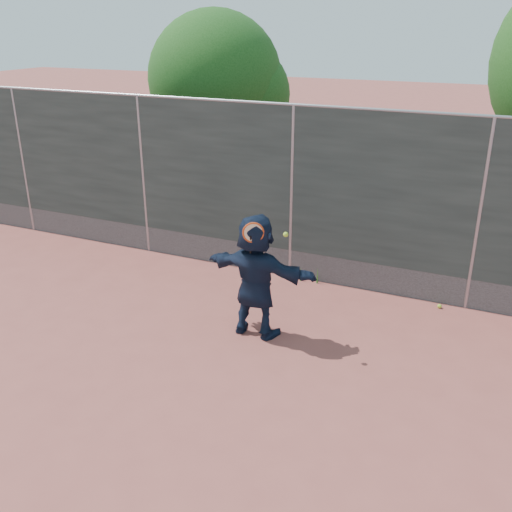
% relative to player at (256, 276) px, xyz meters
% --- Properties ---
extents(ground, '(80.00, 80.00, 0.00)m').
position_rel_player_xyz_m(ground, '(-0.27, -1.41, -0.91)').
color(ground, '#9E4C42').
rests_on(ground, ground).
extents(player, '(1.72, 0.64, 1.83)m').
position_rel_player_xyz_m(player, '(0.00, 0.00, 0.00)').
color(player, '#131E34').
rests_on(player, ground).
extents(ball_ground, '(0.07, 0.07, 0.07)m').
position_rel_player_xyz_m(ball_ground, '(2.36, 1.89, -0.88)').
color(ball_ground, '#A5D12E').
rests_on(ball_ground, ground).
extents(fence, '(20.00, 0.06, 3.03)m').
position_rel_player_xyz_m(fence, '(-0.27, 2.09, 0.67)').
color(fence, '#38423D').
rests_on(fence, ground).
extents(swing_action, '(0.62, 0.16, 0.51)m').
position_rel_player_xyz_m(swing_action, '(0.09, -0.20, 0.71)').
color(swing_action, '#C64012').
rests_on(swing_action, ground).
extents(tree_left, '(3.15, 3.00, 4.53)m').
position_rel_player_xyz_m(tree_left, '(-3.12, 5.14, 2.03)').
color(tree_left, '#382314').
rests_on(tree_left, ground).
extents(weed_clump, '(0.68, 0.07, 0.30)m').
position_rel_player_xyz_m(weed_clump, '(0.03, 1.97, -0.78)').
color(weed_clump, '#387226').
rests_on(weed_clump, ground).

